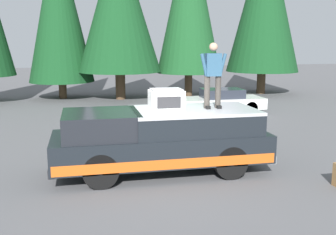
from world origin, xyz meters
TOP-DOWN VIEW (x-y plane):
  - ground_plane at (0.00, 0.00)m, footprint 90.00×90.00m
  - pickup_truck at (0.29, -0.11)m, footprint 2.01×5.54m
  - compressor_unit at (0.13, -0.22)m, footprint 0.65×0.84m
  - person_on_truck_bed at (0.29, -1.48)m, footprint 0.29×0.72m
  - parked_car_white at (8.32, -4.57)m, footprint 1.64×4.10m
  - conifer_center_left at (14.05, -0.40)m, footprint 4.78×4.78m
  - conifer_center_right at (15.09, 2.95)m, footprint 3.79×3.79m

SIDE VIEW (x-z plane):
  - ground_plane at x=0.00m, z-range 0.00..0.00m
  - parked_car_white at x=8.32m, z-range 0.00..1.16m
  - pickup_truck at x=0.29m, z-range 0.05..1.70m
  - compressor_unit at x=0.13m, z-range 1.65..2.21m
  - person_on_truck_bed at x=0.29m, z-range 1.71..3.40m
  - conifer_center_right at x=15.09m, z-range 0.50..10.32m
  - conifer_center_left at x=14.05m, z-range 0.80..10.21m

